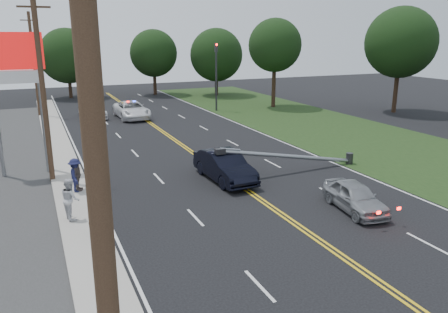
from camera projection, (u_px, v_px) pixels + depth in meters
name	position (u px, v px, depth m)	size (l,w,h in m)	color
ground	(318.00, 239.00, 17.32)	(120.00, 120.00, 0.00)	black
sidewalk	(71.00, 189.00, 22.84)	(1.80, 70.00, 0.12)	#A09A90
grass_verge	(391.00, 148.00, 31.39)	(12.00, 80.00, 0.01)	black
centerline_yellow	(219.00, 170.00, 26.13)	(0.36, 80.00, 0.00)	gold
pylon_sign	(14.00, 70.00, 23.95)	(3.20, 0.35, 8.00)	gray
traffic_signal	(216.00, 71.00, 45.85)	(0.28, 0.41, 7.05)	#2D2D30
fallen_streetlight	(297.00, 156.00, 25.75)	(9.36, 0.44, 1.91)	#2D2D30
utility_pole_near	(105.00, 268.00, 5.32)	(1.60, 0.28, 10.00)	#382619
utility_pole_mid	(43.00, 89.00, 22.94)	(1.60, 0.28, 10.00)	#382619
utility_pole_far	(34.00, 65.00, 42.32)	(1.60, 0.28, 10.00)	#382619
tree_6	(67.00, 56.00, 55.17)	(6.91, 6.91, 8.76)	black
tree_7	(154.00, 53.00, 58.12)	(6.25, 6.25, 8.64)	black
tree_8	(216.00, 55.00, 57.69)	(6.94, 6.94, 8.78)	black
tree_9	(275.00, 45.00, 47.61)	(5.79, 5.79, 9.67)	black
tree_13	(401.00, 43.00, 44.06)	(7.11, 7.11, 10.68)	black
crashed_sedan	(224.00, 166.00, 24.21)	(1.74, 4.99, 1.64)	black
waiting_sedan	(355.00, 197.00, 20.05)	(1.57, 3.91, 1.33)	gray
emergency_a	(132.00, 110.00, 42.47)	(2.70, 5.85, 1.63)	white
emergency_b	(92.00, 110.00, 42.70)	(2.15, 5.29, 1.54)	silver
bystander_a	(93.00, 215.00, 17.25)	(0.63, 0.41, 1.73)	#2B2A33
bystander_b	(70.00, 199.00, 18.77)	(0.89, 0.69, 1.83)	silver
bystander_c	(75.00, 175.00, 22.07)	(1.12, 0.65, 1.74)	#1A1C41
bystander_d	(77.00, 175.00, 22.22)	(1.00, 0.41, 1.70)	#5F524C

